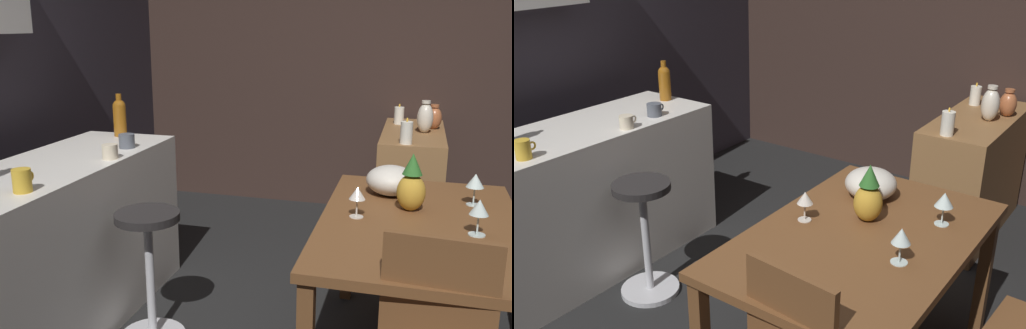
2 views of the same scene
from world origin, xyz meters
TOP-DOWN VIEW (x-y plane):
  - wall_side_right at (2.55, 0.30)m, footprint 0.10×4.40m
  - dining_table at (0.14, -0.41)m, footprint 1.36×0.86m
  - kitchen_counter at (-0.19, 1.39)m, footprint 2.10×0.60m
  - sideboard_cabinet at (1.89, -0.35)m, footprint 1.10×0.44m
  - bar_stool at (0.03, 0.87)m, footprint 0.34×0.34m
  - wine_glass_left at (0.03, -0.63)m, footprint 0.08×0.08m
  - wine_glass_right at (0.11, -0.13)m, footprint 0.07×0.07m
  - wine_glass_center at (0.44, -0.65)m, footprint 0.08×0.08m
  - pineapple_centerpiece at (0.28, -0.36)m, footprint 0.13×0.13m
  - fruit_bowl at (0.50, -0.26)m, footprint 0.25×0.25m
  - wine_bottle_amber at (0.77, 1.41)m, footprint 0.08×0.08m
  - cup_mustard at (-0.42, 1.20)m, footprint 0.11×0.08m
  - cup_cream at (0.21, 1.16)m, footprint 0.12×0.08m
  - cup_slate at (0.47, 1.20)m, footprint 0.12×0.09m
  - pillar_candle_tall at (1.41, -0.31)m, footprint 0.08×0.08m
  - pillar_candle_short at (2.16, -0.23)m, footprint 0.07×0.07m
  - vase_ceramic_ivory at (1.84, -0.42)m, footprint 0.11×0.11m
  - vase_copper at (2.02, -0.49)m, footprint 0.11×0.11m

SIDE VIEW (x-z plane):
  - bar_stool at x=0.03m, z-range 0.02..0.72m
  - sideboard_cabinet at x=1.89m, z-range 0.00..0.82m
  - kitchen_counter at x=-0.19m, z-range 0.00..0.90m
  - dining_table at x=0.14m, z-range 0.28..1.02m
  - fruit_bowl at x=0.50m, z-range 0.74..0.89m
  - wine_glass_right at x=0.11m, z-range 0.78..0.92m
  - wine_glass_left at x=0.03m, z-range 0.78..0.93m
  - pineapple_centerpiece at x=0.28m, z-range 0.72..0.99m
  - wine_glass_center at x=0.44m, z-range 0.78..0.94m
  - pillar_candle_short at x=2.16m, z-range 0.81..0.97m
  - pillar_candle_tall at x=1.41m, z-range 0.81..0.98m
  - vase_copper at x=2.02m, z-range 0.81..1.00m
  - vase_ceramic_ivory at x=1.84m, z-range 0.81..1.05m
  - cup_cream at x=0.21m, z-range 0.90..0.98m
  - cup_slate at x=0.47m, z-range 0.90..0.98m
  - cup_mustard at x=-0.42m, z-range 0.90..1.00m
  - wine_bottle_amber at x=0.77m, z-range 0.89..1.16m
  - wall_side_right at x=2.55m, z-range 0.00..2.60m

